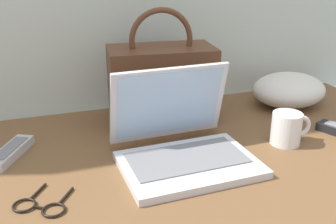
# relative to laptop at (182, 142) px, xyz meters

# --- Properties ---
(desk) EXTENTS (1.60, 0.76, 0.03)m
(desk) POSITION_rel_laptop_xyz_m (-0.06, 0.02, -0.06)
(desk) COLOR brown
(desk) RESTS_ON ground
(laptop) EXTENTS (0.32, 0.28, 0.21)m
(laptop) POSITION_rel_laptop_xyz_m (0.00, 0.00, 0.00)
(laptop) COLOR silver
(laptop) RESTS_ON desk
(coffee_mug) EXTENTS (0.11, 0.08, 0.09)m
(coffee_mug) POSITION_rel_laptop_xyz_m (0.29, -0.01, -0.00)
(coffee_mug) COLOR white
(coffee_mug) RESTS_ON desk
(remote_control_far) EXTENTS (0.12, 0.16, 0.02)m
(remote_control_far) POSITION_rel_laptop_xyz_m (-0.39, 0.15, -0.03)
(remote_control_far) COLOR #B7B7B7
(remote_control_far) RESTS_ON desk
(eyeglasses) EXTENTS (0.13, 0.14, 0.01)m
(eyeglasses) POSITION_rel_laptop_xyz_m (-0.33, -0.10, -0.04)
(eyeglasses) COLOR black
(eyeglasses) RESTS_ON desk
(handbag) EXTENTS (0.32, 0.19, 0.33)m
(handbag) POSITION_rel_laptop_xyz_m (0.03, 0.25, 0.07)
(handbag) COLOR #59331E
(handbag) RESTS_ON desk
(cushion) EXTENTS (0.32, 0.29, 0.10)m
(cushion) POSITION_rel_laptop_xyz_m (0.47, 0.24, 0.00)
(cushion) COLOR silver
(cushion) RESTS_ON desk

